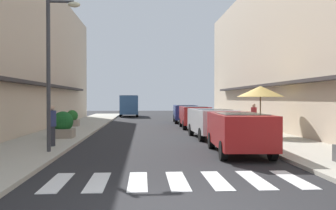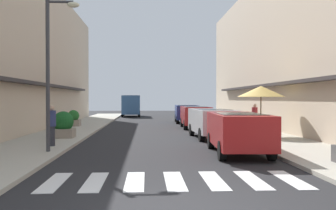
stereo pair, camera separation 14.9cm
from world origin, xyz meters
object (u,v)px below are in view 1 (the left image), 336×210
(cafe_umbrella, at_px, (260,92))
(planter_midblock, at_px, (63,125))
(planter_far, at_px, (72,119))
(pedestrian_walking_far, at_px, (52,125))
(street_lamp, at_px, (54,57))
(delivery_van, at_px, (129,104))
(parked_car_near, at_px, (239,128))
(parked_car_far, at_px, (194,115))
(pedestrian_walking_near, at_px, (254,117))
(parked_car_distant, at_px, (185,112))
(parked_car_mid, at_px, (212,120))

(cafe_umbrella, height_order, planter_midblock, cafe_umbrella)
(planter_far, relative_size, pedestrian_walking_far, 0.68)
(street_lamp, bearing_deg, delivery_van, 87.02)
(parked_car_near, bearing_deg, planter_far, 122.58)
(parked_car_far, xyz_separation_m, pedestrian_walking_near, (3.05, -3.45, 0.02))
(parked_car_near, relative_size, pedestrian_walking_far, 2.84)
(delivery_van, xyz_separation_m, pedestrian_walking_far, (-1.97, -27.68, -0.44))
(delivery_van, relative_size, pedestrian_walking_near, 3.46)
(parked_car_distant, distance_m, street_lamp, 19.03)
(street_lamp, xyz_separation_m, planter_midblock, (-0.71, 4.88, -2.73))
(parked_car_near, xyz_separation_m, pedestrian_walking_near, (3.05, 8.54, 0.02))
(street_lamp, bearing_deg, parked_car_distant, 69.61)
(parked_car_far, relative_size, street_lamp, 0.77)
(parked_car_far, bearing_deg, pedestrian_walking_far, -124.53)
(delivery_van, bearing_deg, parked_car_mid, -78.11)
(pedestrian_walking_far, bearing_deg, parked_car_far, 109.42)
(parked_car_mid, distance_m, pedestrian_walking_near, 4.31)
(parked_car_near, height_order, parked_car_distant, same)
(parked_car_distant, bearing_deg, pedestrian_walking_far, -113.49)
(parked_car_far, distance_m, planter_midblock, 10.01)
(pedestrian_walking_far, bearing_deg, pedestrian_walking_near, 87.80)
(delivery_van, distance_m, pedestrian_walking_far, 27.75)
(parked_car_mid, distance_m, planter_midblock, 7.29)
(parked_car_mid, bearing_deg, cafe_umbrella, 1.64)
(parked_car_far, height_order, pedestrian_walking_far, pedestrian_walking_far)
(pedestrian_walking_near, xyz_separation_m, pedestrian_walking_far, (-10.06, -6.75, 0.02))
(parked_car_near, height_order, pedestrian_walking_far, pedestrian_walking_far)
(parked_car_far, relative_size, delivery_van, 0.77)
(parked_car_mid, relative_size, parked_car_far, 1.07)
(delivery_van, distance_m, cafe_umbrella, 25.08)
(parked_car_far, xyz_separation_m, pedestrian_walking_far, (-7.02, -10.20, 0.04))
(pedestrian_walking_near, bearing_deg, planter_far, -0.94)
(planter_far, bearing_deg, delivery_van, 78.86)
(pedestrian_walking_near, bearing_deg, pedestrian_walking_far, 54.27)
(parked_car_far, distance_m, planter_far, 8.36)
(cafe_umbrella, bearing_deg, planter_far, 145.57)
(parked_car_near, relative_size, pedestrian_walking_near, 2.90)
(cafe_umbrella, bearing_deg, parked_car_far, 111.36)
(street_lamp, bearing_deg, planter_far, 97.71)
(cafe_umbrella, height_order, planter_far, cafe_umbrella)
(pedestrian_walking_near, height_order, pedestrian_walking_far, pedestrian_walking_far)
(cafe_umbrella, bearing_deg, parked_car_near, -114.24)
(pedestrian_walking_far, bearing_deg, cafe_umbrella, 75.59)
(parked_car_near, xyz_separation_m, street_lamp, (-6.57, 0.25, 2.52))
(delivery_van, bearing_deg, pedestrian_walking_near, -68.85)
(parked_car_far, relative_size, parked_car_distant, 0.97)
(parked_car_mid, relative_size, parked_car_distant, 1.04)
(parked_car_distant, height_order, planter_midblock, parked_car_distant)
(planter_midblock, relative_size, pedestrian_walking_near, 0.80)
(parked_car_mid, height_order, planter_far, parked_car_mid)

